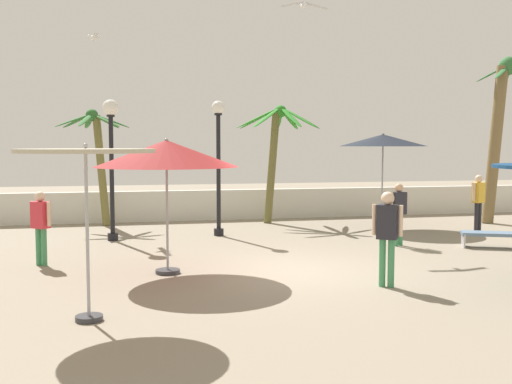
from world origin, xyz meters
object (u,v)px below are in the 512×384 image
(lounge_chair_0, at_px, (501,232))
(guest_0, at_px, (41,221))
(palm_tree_0, at_px, (276,143))
(guest_2, at_px, (387,229))
(palm_tree_1, at_px, (98,148))
(lamp_post_0, at_px, (218,151))
(patio_umbrella_3, at_px, (383,141))
(seagull_0, at_px, (94,37))
(palm_tree_2, at_px, (499,124))
(guest_1, at_px, (478,197))
(guest_3, at_px, (399,208))
(patio_umbrella_2, at_px, (86,161))
(seagull_1, at_px, (304,6))
(patio_umbrella_0, at_px, (166,154))
(lamp_post_1, at_px, (111,145))

(lounge_chair_0, height_order, guest_0, guest_0)
(palm_tree_0, bearing_deg, lounge_chair_0, -54.59)
(guest_2, bearing_deg, palm_tree_1, 118.95)
(lamp_post_0, relative_size, guest_2, 2.19)
(palm_tree_0, relative_size, lamp_post_0, 1.02)
(patio_umbrella_3, relative_size, seagull_0, 2.41)
(palm_tree_2, relative_size, guest_1, 3.24)
(guest_0, xyz_separation_m, guest_3, (8.64, 0.73, 0.01))
(patio_umbrella_2, bearing_deg, seagull_1, 52.86)
(guest_0, bearing_deg, patio_umbrella_3, 22.70)
(lamp_post_0, xyz_separation_m, seagull_0, (-3.44, 2.33, 3.44))
(patio_umbrella_0, height_order, palm_tree_1, palm_tree_1)
(guest_0, bearing_deg, guest_1, 12.67)
(lamp_post_0, bearing_deg, palm_tree_1, 139.77)
(palm_tree_2, xyz_separation_m, guest_1, (-1.66, -1.56, -2.26))
(palm_tree_2, bearing_deg, seagull_0, 173.36)
(guest_3, bearing_deg, palm_tree_2, 34.36)
(patio_umbrella_2, height_order, guest_3, patio_umbrella_2)
(patio_umbrella_2, xyz_separation_m, seagull_0, (-0.24, 10.32, 3.51))
(patio_umbrella_2, relative_size, seagull_0, 2.13)
(lamp_post_0, distance_m, seagull_1, 4.65)
(palm_tree_1, relative_size, lamp_post_1, 0.98)
(palm_tree_1, xyz_separation_m, palm_tree_2, (12.89, -2.07, 0.81))
(patio_umbrella_0, bearing_deg, seagull_1, 45.21)
(patio_umbrella_0, distance_m, guest_1, 10.56)
(patio_umbrella_3, relative_size, lounge_chair_0, 1.53)
(lamp_post_1, relative_size, lounge_chair_0, 1.96)
(palm_tree_0, distance_m, lamp_post_1, 5.94)
(lamp_post_0, bearing_deg, patio_umbrella_3, 6.25)
(seagull_1, bearing_deg, lamp_post_1, 174.65)
(lounge_chair_0, distance_m, seagull_1, 7.94)
(patio_umbrella_3, bearing_deg, guest_3, -107.26)
(lamp_post_1, bearing_deg, palm_tree_0, 27.50)
(seagull_1, bearing_deg, guest_2, -92.41)
(palm_tree_0, bearing_deg, patio_umbrella_3, -32.49)
(palm_tree_1, relative_size, guest_0, 2.33)
(guest_1, bearing_deg, patio_umbrella_2, -146.57)
(palm_tree_0, distance_m, seagull_0, 6.59)
(seagull_1, bearing_deg, guest_3, -45.09)
(palm_tree_0, height_order, palm_tree_2, palm_tree_2)
(guest_2, relative_size, guest_3, 1.09)
(lamp_post_1, relative_size, seagull_1, 2.82)
(guest_0, bearing_deg, guest_3, 4.80)
(lamp_post_1, bearing_deg, guest_0, -114.51)
(guest_2, xyz_separation_m, guest_3, (2.23, 4.18, -0.10))
(guest_0, distance_m, guest_2, 7.29)
(lamp_post_1, bearing_deg, lamp_post_0, 5.44)
(patio_umbrella_3, xyz_separation_m, lamp_post_1, (-8.22, -0.86, -0.11))
(lounge_chair_0, bearing_deg, patio_umbrella_2, -155.91)
(palm_tree_1, distance_m, lamp_post_1, 3.22)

